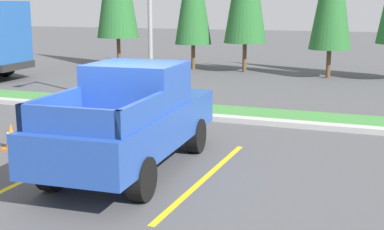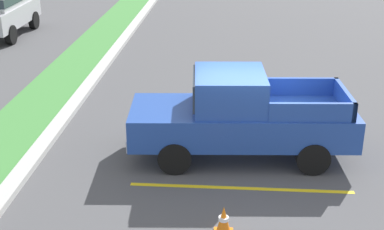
% 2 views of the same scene
% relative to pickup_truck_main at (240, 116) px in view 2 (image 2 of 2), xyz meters
% --- Properties ---
extents(ground_plane, '(120.00, 120.00, 0.00)m').
position_rel_pickup_truck_main_xyz_m(ground_plane, '(-0.03, -0.15, -1.04)').
color(ground_plane, '#4C4C4F').
extents(parking_line_near, '(0.12, 4.80, 0.01)m').
position_rel_pickup_truck_main_xyz_m(parking_line_near, '(-1.55, -0.05, -1.04)').
color(parking_line_near, yellow).
rests_on(parking_line_near, ground).
extents(parking_line_far, '(0.12, 4.80, 0.01)m').
position_rel_pickup_truck_main_xyz_m(parking_line_far, '(1.55, -0.05, -1.04)').
color(parking_line_far, yellow).
rests_on(parking_line_far, ground).
extents(curb_strip, '(56.00, 0.40, 0.15)m').
position_rel_pickup_truck_main_xyz_m(curb_strip, '(-0.03, 4.85, -0.97)').
color(curb_strip, '#B2B2AD').
rests_on(curb_strip, ground).
extents(pickup_truck_main, '(2.24, 5.34, 2.10)m').
position_rel_pickup_truck_main_xyz_m(pickup_truck_main, '(0.00, 0.00, 0.00)').
color(pickup_truck_main, black).
rests_on(pickup_truck_main, ground).
extents(suv_distant, '(4.60, 1.97, 2.10)m').
position_rel_pickup_truck_main_xyz_m(suv_distant, '(11.05, 10.29, 0.20)').
color(suv_distant, black).
rests_on(suv_distant, ground).
extents(traffic_cone, '(0.36, 0.36, 0.60)m').
position_rel_pickup_truck_main_xyz_m(traffic_cone, '(-3.27, 0.29, -0.75)').
color(traffic_cone, orange).
rests_on(traffic_cone, ground).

